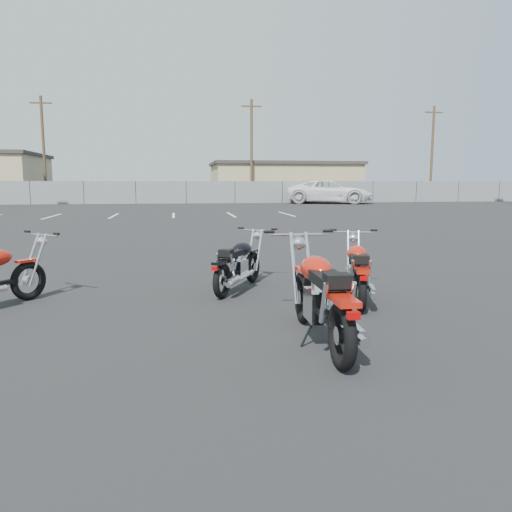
{
  "coord_description": "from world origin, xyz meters",
  "views": [
    {
      "loc": [
        -0.9,
        -6.23,
        1.67
      ],
      "look_at": [
        0.2,
        0.6,
        0.65
      ],
      "focal_mm": 35.0,
      "sensor_mm": 36.0,
      "label": 1
    }
  ],
  "objects": [
    {
      "name": "ground",
      "position": [
        0.0,
        0.0,
        0.0
      ],
      "size": [
        120.0,
        120.0,
        0.0
      ],
      "primitive_type": "plane",
      "color": "black",
      "rests_on": "ground"
    },
    {
      "name": "motorcycle_second_black",
      "position": [
        0.05,
        1.39,
        0.41
      ],
      "size": [
        1.23,
        1.77,
        0.91
      ],
      "color": "black",
      "rests_on": "ground"
    },
    {
      "name": "motorcycle_third_red",
      "position": [
        0.57,
        -1.35,
        0.5
      ],
      "size": [
        0.87,
        2.24,
        1.1
      ],
      "color": "black",
      "rests_on": "ground"
    },
    {
      "name": "motorcycle_rear_red",
      "position": [
        1.63,
        0.4,
        0.43
      ],
      "size": [
        0.93,
        1.92,
        0.94
      ],
      "color": "black",
      "rests_on": "ground"
    },
    {
      "name": "training_cone_near",
      "position": [
        2.52,
        2.91,
        0.16
      ],
      "size": [
        0.27,
        0.27,
        0.32
      ],
      "color": "orange",
      "rests_on": "ground"
    },
    {
      "name": "chainlink_fence",
      "position": [
        -0.0,
        35.0,
        0.9
      ],
      "size": [
        80.06,
        0.06,
        1.8
      ],
      "color": "slate",
      "rests_on": "ground"
    },
    {
      "name": "tan_building_east",
      "position": [
        10.0,
        44.0,
        1.86
      ],
      "size": [
        14.4,
        9.4,
        3.7
      ],
      "color": "tan",
      "rests_on": "ground"
    },
    {
      "name": "utility_pole_b",
      "position": [
        -12.0,
        40.0,
        4.69
      ],
      "size": [
        1.8,
        0.24,
        9.0
      ],
      "color": "#402E1D",
      "rests_on": "ground"
    },
    {
      "name": "utility_pole_c",
      "position": [
        6.0,
        39.0,
        4.69
      ],
      "size": [
        1.8,
        0.24,
        9.0
      ],
      "color": "#402E1D",
      "rests_on": "ground"
    },
    {
      "name": "utility_pole_d",
      "position": [
        24.0,
        40.0,
        4.69
      ],
      "size": [
        1.8,
        0.24,
        9.0
      ],
      "color": "#402E1D",
      "rests_on": "ground"
    },
    {
      "name": "parking_line_stripes",
      "position": [
        -2.5,
        20.0,
        0.0
      ],
      "size": [
        15.12,
        4.0,
        0.01
      ],
      "color": "silver",
      "rests_on": "ground"
    },
    {
      "name": "white_van",
      "position": [
        11.51,
        32.92,
        1.5
      ],
      "size": [
        5.62,
        8.5,
        3.0
      ],
      "primitive_type": "imported",
      "rotation": [
        0.0,
        0.0,
        1.23
      ],
      "color": "white",
      "rests_on": "ground"
    }
  ]
}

